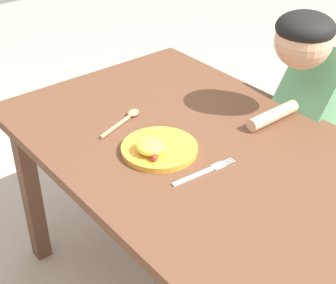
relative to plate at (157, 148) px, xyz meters
name	(u,v)px	position (x,y,z in m)	size (l,w,h in m)	color
dining_table	(198,167)	(0.04, 0.13, -0.11)	(1.34, 0.87, 0.73)	brown
plate	(157,148)	(0.00, 0.00, 0.00)	(0.24, 0.24, 0.06)	gold
fork	(204,172)	(0.17, 0.04, -0.01)	(0.03, 0.22, 0.01)	silver
spoon	(126,119)	(-0.22, 0.04, -0.01)	(0.09, 0.20, 0.02)	tan
person	(308,130)	(0.10, 0.65, -0.14)	(0.21, 0.49, 1.08)	#4B4864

